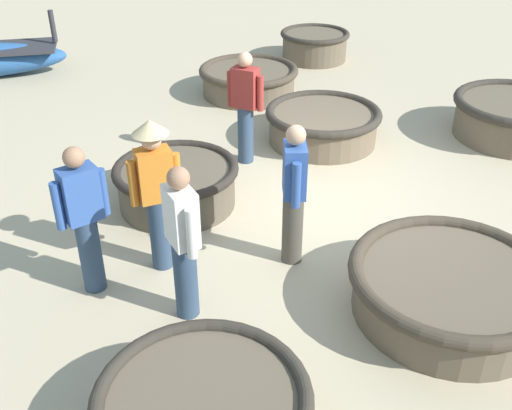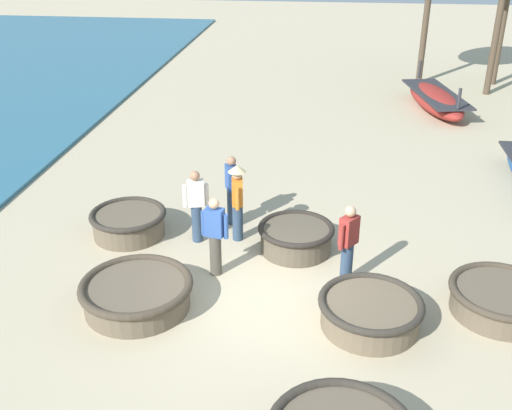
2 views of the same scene
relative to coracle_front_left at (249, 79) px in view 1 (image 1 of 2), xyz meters
name	(u,v)px [view 1 (image 1 of 2)]	position (x,y,z in m)	size (l,w,h in m)	color
ground_plane	(320,206)	(-4.03, -0.02, -0.28)	(80.00, 80.00, 0.00)	#BCAD8C
coracle_front_left	(249,79)	(0.00, 0.00, 0.00)	(1.76, 1.76, 0.51)	brown
coracle_far_left	(314,44)	(1.70, -1.77, 0.04)	(1.42, 1.42, 0.59)	brown
coracle_beside_post	(323,124)	(-2.22, -0.65, 0.01)	(1.73, 1.73, 0.53)	brown
coracle_nearest	(451,288)	(-6.18, -0.59, 0.00)	(1.96, 1.96, 0.51)	brown
coracle_tilted	(177,183)	(-3.58, 1.70, 0.02)	(1.54, 1.54, 0.55)	brown
fisherman_crouching	(294,192)	(-5.02, 0.63, 0.56)	(0.52, 0.28, 1.57)	#4C473D
fisherman_standing_left	(156,187)	(-4.81, 2.00, 0.68)	(0.36, 0.52, 1.67)	#2D425B
fisherman_hauling	(245,105)	(-2.59, 0.61, 0.56)	(0.38, 0.44, 1.57)	#2D425B
fisherman_standing_right	(183,241)	(-5.63, 1.84, 0.56)	(0.51, 0.30, 1.57)	#2D425B
fisherman_with_hat	(84,217)	(-5.03, 2.70, 0.56)	(0.34, 0.49, 1.57)	#2D425B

